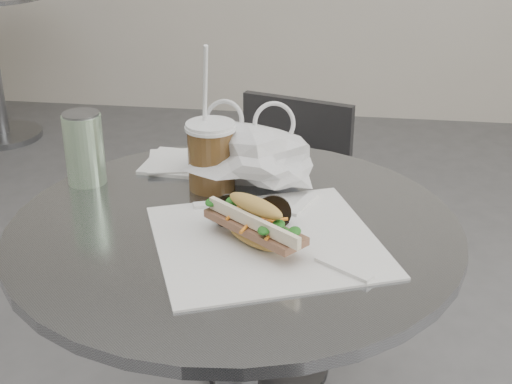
# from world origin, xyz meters

# --- Properties ---
(cafe_table) EXTENTS (0.76, 0.76, 0.74)m
(cafe_table) POSITION_xyz_m (0.00, 0.20, 0.47)
(cafe_table) COLOR slate
(cafe_table) RESTS_ON ground
(chair_far) EXTENTS (0.40, 0.43, 0.73)m
(chair_far) POSITION_xyz_m (0.00, 0.80, 0.33)
(chair_far) COLOR #313134
(chair_far) RESTS_ON ground
(sandwich_paper) EXTENTS (0.44, 0.43, 0.00)m
(sandwich_paper) POSITION_xyz_m (0.06, 0.14, 0.74)
(sandwich_paper) COLOR white
(sandwich_paper) RESTS_ON cafe_table
(banh_mi) EXTENTS (0.23, 0.21, 0.08)m
(banh_mi) POSITION_xyz_m (0.04, 0.13, 0.78)
(banh_mi) COLOR gold
(banh_mi) RESTS_ON sandwich_paper
(iced_coffee) EXTENTS (0.09, 0.09, 0.27)m
(iced_coffee) POSITION_xyz_m (-0.07, 0.34, 0.81)
(iced_coffee) COLOR brown
(iced_coffee) RESTS_ON cafe_table
(sunglasses) EXTENTS (0.13, 0.04, 0.06)m
(sunglasses) POSITION_xyz_m (0.03, 0.19, 0.76)
(sunglasses) COLOR black
(sunglasses) RESTS_ON cafe_table
(plastic_bag) EXTENTS (0.24, 0.19, 0.11)m
(plastic_bag) POSITION_xyz_m (-0.00, 0.36, 0.80)
(plastic_bag) COLOR silver
(plastic_bag) RESTS_ON cafe_table
(napkin_stack) EXTENTS (0.15, 0.15, 0.01)m
(napkin_stack) POSITION_xyz_m (-0.15, 0.44, 0.74)
(napkin_stack) COLOR white
(napkin_stack) RESTS_ON cafe_table
(drink_can) EXTENTS (0.07, 0.07, 0.14)m
(drink_can) POSITION_xyz_m (-0.30, 0.33, 0.81)
(drink_can) COLOR #5F9E5C
(drink_can) RESTS_ON cafe_table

